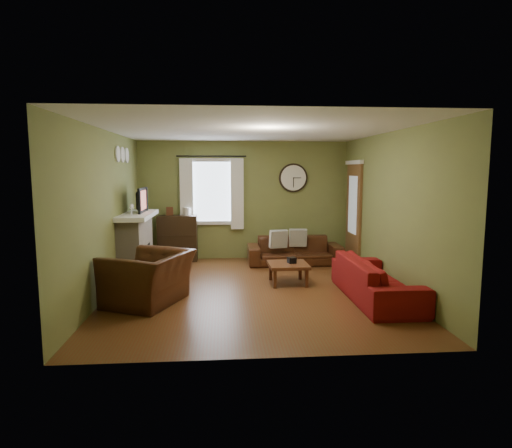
{
  "coord_description": "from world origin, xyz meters",
  "views": [
    {
      "loc": [
        -0.47,
        -6.88,
        1.98
      ],
      "look_at": [
        0.1,
        0.4,
        1.05
      ],
      "focal_mm": 30.0,
      "sensor_mm": 36.0,
      "label": 1
    }
  ],
  "objects": [
    {
      "name": "fireplace",
      "position": [
        -2.1,
        1.15,
        0.55
      ],
      "size": [
        0.4,
        1.4,
        1.1
      ],
      "primitive_type": "cube",
      "color": "tan",
      "rests_on": "floor"
    },
    {
      "name": "sofa_brown",
      "position": [
        1.03,
        1.91,
        0.29
      ],
      "size": [
        1.96,
        0.77,
        0.57
      ],
      "primitive_type": "imported",
      "color": "#371B0D",
      "rests_on": "floor"
    },
    {
      "name": "medallion_right",
      "position": [
        -2.28,
        1.5,
        2.25
      ],
      "size": [
        0.28,
        0.28,
        0.03
      ],
      "primitive_type": "cylinder",
      "color": "white",
      "rests_on": "wall_left"
    },
    {
      "name": "wall_right",
      "position": [
        2.3,
        0.0,
        1.3
      ],
      "size": [
        0.0,
        5.2,
        2.6
      ],
      "primitive_type": "cube",
      "color": "olive",
      "rests_on": "ground"
    },
    {
      "name": "bookshelf",
      "position": [
        -1.45,
        2.4,
        0.5
      ],
      "size": [
        0.84,
        0.36,
        1.0
      ],
      "primitive_type": null,
      "color": "black",
      "rests_on": "floor"
    },
    {
      "name": "wine_glass_b",
      "position": [
        -2.05,
        0.67,
        1.28
      ],
      "size": [
        0.07,
        0.07,
        0.2
      ],
      "primitive_type": null,
      "color": "white",
      "rests_on": "mantel"
    },
    {
      "name": "curtain_right",
      "position": [
        -0.15,
        2.48,
        1.45
      ],
      "size": [
        0.28,
        0.04,
        1.55
      ],
      "primitive_type": "cube",
      "color": "white",
      "rests_on": "wall_back"
    },
    {
      "name": "tv_screen",
      "position": [
        -1.97,
        1.3,
        1.41
      ],
      "size": [
        0.02,
        0.62,
        0.36
      ],
      "primitive_type": "cube",
      "color": "#994C3F",
      "rests_on": "mantel"
    },
    {
      "name": "coffee_table",
      "position": [
        0.66,
        0.35,
        0.18
      ],
      "size": [
        0.69,
        0.69,
        0.36
      ],
      "primitive_type": null,
      "rotation": [
        0.0,
        0.0,
        0.02
      ],
      "color": "#512A16",
      "rests_on": "floor"
    },
    {
      "name": "firebox",
      "position": [
        -1.91,
        1.15,
        0.3
      ],
      "size": [
        0.04,
        0.6,
        0.55
      ],
      "primitive_type": "cube",
      "color": "black",
      "rests_on": "fireplace"
    },
    {
      "name": "sofa_red",
      "position": [
        1.86,
        -0.64,
        0.31
      ],
      "size": [
        0.83,
        2.13,
        0.62
      ],
      "primitive_type": "imported",
      "rotation": [
        0.0,
        0.0,
        1.57
      ],
      "color": "maroon",
      "rests_on": "floor"
    },
    {
      "name": "door",
      "position": [
        2.27,
        1.85,
        1.05
      ],
      "size": [
        0.05,
        0.9,
        2.1
      ],
      "primitive_type": "cube",
      "color": "brown",
      "rests_on": "floor"
    },
    {
      "name": "pillow_right",
      "position": [
        1.11,
        1.95,
        0.55
      ],
      "size": [
        0.37,
        0.13,
        0.37
      ],
      "primitive_type": "cube",
      "rotation": [
        0.0,
        0.0,
        -0.06
      ],
      "color": "gray",
      "rests_on": "sofa_brown"
    },
    {
      "name": "ceiling",
      "position": [
        0.0,
        0.0,
        2.6
      ],
      "size": [
        4.6,
        5.2,
        0.0
      ],
      "primitive_type": "cube",
      "color": "white",
      "rests_on": "ground"
    },
    {
      "name": "tissue_box",
      "position": [
        0.72,
        0.37,
        0.4
      ],
      "size": [
        0.16,
        0.16,
        0.1
      ],
      "primitive_type": "cube",
      "rotation": [
        0.0,
        0.0,
        0.24
      ],
      "color": "black",
      "rests_on": "coffee_table"
    },
    {
      "name": "curtain_left",
      "position": [
        -1.25,
        2.48,
        1.45
      ],
      "size": [
        0.28,
        0.04,
        1.55
      ],
      "primitive_type": "cube",
      "color": "white",
      "rests_on": "wall_back"
    },
    {
      "name": "wall_clock",
      "position": [
        1.1,
        2.55,
        1.8
      ],
      "size": [
        0.64,
        0.06,
        0.64
      ],
      "primitive_type": null,
      "color": "white",
      "rests_on": "wall_back"
    },
    {
      "name": "book",
      "position": [
        -1.41,
        2.54,
        0.96
      ],
      "size": [
        0.19,
        0.24,
        0.02
      ],
      "primitive_type": "imported",
      "rotation": [
        0.0,
        0.0,
        0.08
      ],
      "color": "#512A16",
      "rests_on": "bookshelf"
    },
    {
      "name": "wall_front",
      "position": [
        0.0,
        -2.6,
        1.3
      ],
      "size": [
        4.6,
        0.0,
        2.6
      ],
      "primitive_type": "cube",
      "color": "olive",
      "rests_on": "ground"
    },
    {
      "name": "armchair",
      "position": [
        -1.58,
        -0.59,
        0.38
      ],
      "size": [
        1.41,
        1.49,
        0.76
      ],
      "primitive_type": "imported",
      "rotation": [
        0.0,
        0.0,
        -1.98
      ],
      "color": "#371B0D",
      "rests_on": "floor"
    },
    {
      "name": "curtain_rod",
      "position": [
        -0.7,
        2.48,
        2.27
      ],
      "size": [
        0.03,
        0.03,
        1.5
      ],
      "primitive_type": "cylinder",
      "color": "black",
      "rests_on": "wall_back"
    },
    {
      "name": "medallion_left",
      "position": [
        -2.28,
        0.8,
        2.25
      ],
      "size": [
        0.28,
        0.28,
        0.03
      ],
      "primitive_type": "cylinder",
      "color": "white",
      "rests_on": "wall_left"
    },
    {
      "name": "floor",
      "position": [
        0.0,
        0.0,
        0.0
      ],
      "size": [
        4.6,
        5.2,
        0.0
      ],
      "primitive_type": "cube",
      "color": "#5A3319",
      "rests_on": "ground"
    },
    {
      "name": "tv",
      "position": [
        -2.05,
        1.3,
        1.35
      ],
      "size": [
        0.08,
        0.6,
        0.35
      ],
      "primitive_type": "imported",
      "rotation": [
        0.0,
        0.0,
        1.57
      ],
      "color": "black",
      "rests_on": "mantel"
    },
    {
      "name": "window_pane",
      "position": [
        -0.7,
        2.58,
        1.5
      ],
      "size": [
        1.0,
        0.02,
        1.3
      ],
      "primitive_type": null,
      "color": "silver",
      "rests_on": "wall_back"
    },
    {
      "name": "wall_back",
      "position": [
        0.0,
        2.6,
        1.3
      ],
      "size": [
        4.6,
        0.0,
        2.6
      ],
      "primitive_type": "cube",
      "color": "olive",
      "rests_on": "ground"
    },
    {
      "name": "pillow_left",
      "position": [
        0.68,
        1.82,
        0.55
      ],
      "size": [
        0.39,
        0.19,
        0.37
      ],
      "primitive_type": "cube",
      "rotation": [
        0.0,
        0.0,
        0.21
      ],
      "color": "gray",
      "rests_on": "sofa_brown"
    },
    {
      "name": "wall_left",
      "position": [
        -2.3,
        0.0,
        1.3
      ],
      "size": [
        0.0,
        5.2,
        2.6
      ],
      "primitive_type": "cube",
      "color": "olive",
      "rests_on": "ground"
    },
    {
      "name": "mantel",
      "position": [
        -2.07,
        1.15,
        1.14
      ],
      "size": [
        0.58,
        1.6,
        0.08
      ],
      "primitive_type": "cube",
      "color": "white",
      "rests_on": "fireplace"
    },
    {
      "name": "medallion_mid",
      "position": [
        -2.28,
        1.15,
        2.25
      ],
      "size": [
        0.28,
        0.28,
        0.03
      ],
      "primitive_type": "cylinder",
      "color": "white",
      "rests_on": "wall_left"
    },
    {
      "name": "wine_glass_a",
      "position": [
        -2.05,
        0.65,
        1.27
      ],
      "size": [
        0.06,
        0.06,
        0.19
      ],
      "primitive_type": null,
      "color": "white",
      "rests_on": "mantel"
    }
  ]
}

